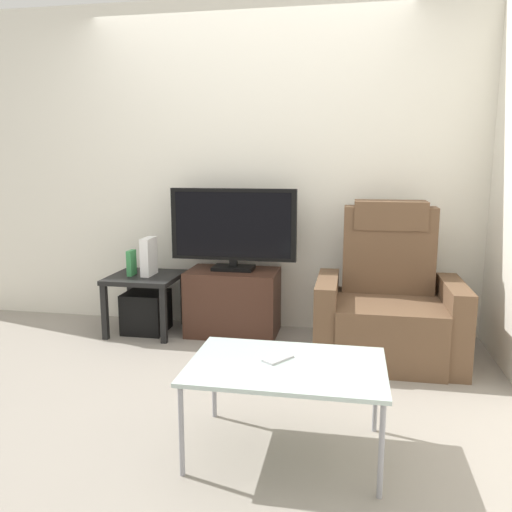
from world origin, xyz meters
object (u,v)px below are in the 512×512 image
television (233,227)px  cell_phone (278,359)px  recliner_armchair (388,305)px  game_console (149,256)px  book_upright (131,263)px  side_table (145,284)px  subwoofer_box (146,312)px  coffee_table (287,370)px  tv_stand (233,302)px

television → cell_phone: (0.58, -1.60, -0.41)m
television → recliner_armchair: (1.17, -0.30, -0.48)m
game_console → cell_phone: bearing=-50.5°
cell_phone → book_upright: bearing=168.0°
side_table → cell_phone: size_ratio=3.60×
subwoofer_box → side_table: bearing=90.0°
coffee_table → recliner_armchair: bearing=68.1°
television → subwoofer_box: 0.99m
tv_stand → coffee_table: (0.63, -1.63, 0.15)m
television → side_table: (-0.70, -0.10, -0.46)m
tv_stand → side_table: bearing=-173.6°
coffee_table → game_console: bearing=129.7°
television → coffee_table: bearing=-69.1°
tv_stand → subwoofer_box: size_ratio=2.17×
side_table → cell_phone: 1.98m
coffee_table → cell_phone: 0.07m
subwoofer_box → recliner_armchair: bearing=-6.2°
tv_stand → recliner_armchair: recliner_armchair is taller
recliner_armchair → tv_stand: bearing=170.1°
side_table → recliner_armchair: bearing=-6.2°
subwoofer_box → cell_phone: cell_phone is taller
cell_phone → tv_stand: bearing=145.3°
recliner_armchair → subwoofer_box: 1.90m
tv_stand → book_upright: 0.86m
tv_stand → game_console: bearing=-174.2°
recliner_armchair → subwoofer_box: bearing=177.5°
side_table → cell_phone: (1.29, -1.51, 0.05)m
recliner_armchair → coffee_table: (-0.54, -1.35, 0.04)m
game_console → recliner_armchair: bearing=-6.6°
recliner_armchair → cell_phone: bearing=-110.6°
television → cell_phone: television is taller
recliner_armchair → side_table: size_ratio=2.00×
side_table → coffee_table: side_table is taller
television → book_upright: 0.86m
subwoofer_box → game_console: bearing=15.9°
television → subwoofer_box: television is taller
game_console → tv_stand: bearing=5.8°
television → tv_stand: bearing=-90.0°
subwoofer_box → coffee_table: size_ratio=0.36×
side_table → book_upright: book_upright is taller
side_table → game_console: (0.04, 0.01, 0.22)m
recliner_armchair → coffee_table: size_ratio=1.20×
recliner_armchair → side_table: bearing=177.5°
tv_stand → book_upright: book_upright is taller
recliner_armchair → book_upright: size_ratio=5.40×
side_table → television: bearing=7.9°
cell_phone → recliner_armchair: bearing=100.7°
television → side_table: size_ratio=1.83×
recliner_armchair → game_console: 1.87m
tv_stand → television: television is taller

